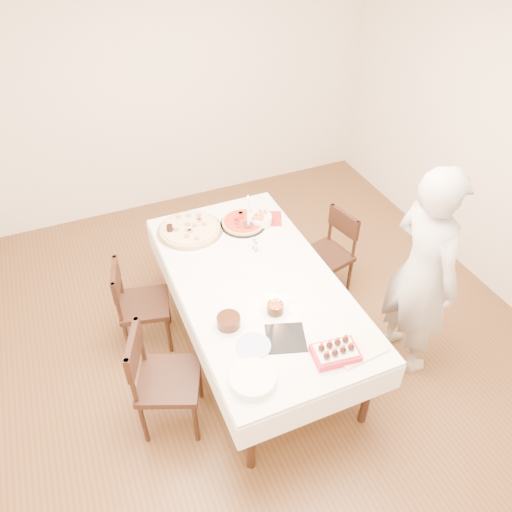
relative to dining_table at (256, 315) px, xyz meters
name	(u,v)px	position (x,y,z in m)	size (l,w,h in m)	color
floor	(266,348)	(0.07, -0.06, -0.38)	(5.00, 5.00, 0.00)	#53371C
wall_back	(168,85)	(0.07, 2.44, 0.98)	(4.50, 0.04, 2.70)	beige
dining_table	(256,315)	(0.00, 0.00, 0.00)	(1.14, 2.14, 0.75)	silver
chair_right_savory	(326,256)	(0.84, 0.38, 0.04)	(0.42, 0.42, 0.82)	black
chair_left_savory	(145,305)	(-0.79, 0.43, 0.04)	(0.42, 0.42, 0.82)	black
chair_left_dessert	(169,380)	(-0.81, -0.39, 0.07)	(0.46, 0.46, 0.89)	black
person	(422,274)	(1.07, -0.53, 0.50)	(0.64, 0.42, 1.75)	#BAB5B0
pizza_white	(190,229)	(-0.27, 0.77, 0.40)	(0.55, 0.55, 0.04)	beige
pizza_pepperoni	(243,222)	(0.18, 0.69, 0.40)	(0.39, 0.39, 0.04)	red
red_placemat	(269,219)	(0.41, 0.68, 0.38)	(0.22, 0.22, 0.01)	#B21E1E
pasta_bowl	(260,219)	(0.31, 0.65, 0.42)	(0.20, 0.20, 0.07)	white
taper_candle	(248,213)	(0.18, 0.59, 0.55)	(0.08, 0.08, 0.36)	white
shaker_pair	(256,247)	(0.14, 0.32, 0.42)	(0.07, 0.07, 0.08)	white
cola_glass	(170,230)	(-0.43, 0.79, 0.42)	(0.05, 0.05, 0.10)	black
layer_cake	(229,322)	(-0.35, -0.34, 0.42)	(0.20, 0.20, 0.09)	#35170D
cake_board	(286,338)	(-0.04, -0.59, 0.38)	(0.26, 0.26, 0.01)	black
birthday_cake	(275,304)	(-0.01, -0.35, 0.45)	(0.12, 0.12, 0.13)	#3C2210
strawberry_box	(336,352)	(0.18, -0.85, 0.41)	(0.29, 0.19, 0.07)	red
box_lid	(358,348)	(0.35, -0.85, 0.38)	(0.34, 0.22, 0.03)	beige
plate_stack	(253,379)	(-0.37, -0.82, 0.40)	(0.29, 0.29, 0.06)	white
china_plate	(253,346)	(-0.26, -0.57, 0.38)	(0.23, 0.23, 0.01)	white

